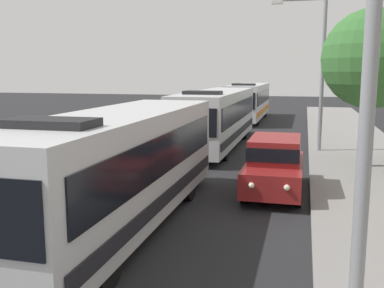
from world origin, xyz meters
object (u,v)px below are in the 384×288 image
at_px(bus_lead, 119,165).
at_px(roadside_tree, 372,59).
at_px(bus_second_in_line, 217,116).
at_px(bus_middle, 249,100).
at_px(streetlamp_mid, 323,57).
at_px(white_suv, 275,163).

xyz_separation_m(bus_lead, roadside_tree, (7.20, 9.10, 2.91)).
bearing_deg(bus_lead, bus_second_in_line, 90.00).
xyz_separation_m(bus_lead, bus_middle, (0.00, 27.17, 0.00)).
relative_size(bus_lead, roadside_tree, 1.62).
height_order(bus_second_in_line, streetlamp_mid, streetlamp_mid).
relative_size(bus_lead, white_suv, 2.30).
bearing_deg(bus_lead, roadside_tree, 51.65).
distance_m(streetlamp_mid, roadside_tree, 3.93).
bearing_deg(streetlamp_mid, roadside_tree, -62.68).
height_order(bus_lead, white_suv, bus_lead).
bearing_deg(bus_lead, streetlamp_mid, 66.79).
bearing_deg(bus_middle, bus_lead, -90.00).
height_order(bus_middle, white_suv, bus_middle).
bearing_deg(roadside_tree, bus_lead, -128.35).
bearing_deg(bus_middle, streetlamp_mid, -69.69).
bearing_deg(white_suv, bus_middle, 99.25).
relative_size(bus_lead, streetlamp_mid, 1.38).
distance_m(bus_second_in_line, streetlamp_mid, 6.26).
distance_m(bus_second_in_line, roadside_tree, 8.77).
bearing_deg(white_suv, roadside_tree, 52.98).
xyz_separation_m(bus_middle, streetlamp_mid, (5.40, -14.59, 3.12)).
height_order(bus_lead, roadside_tree, roadside_tree).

